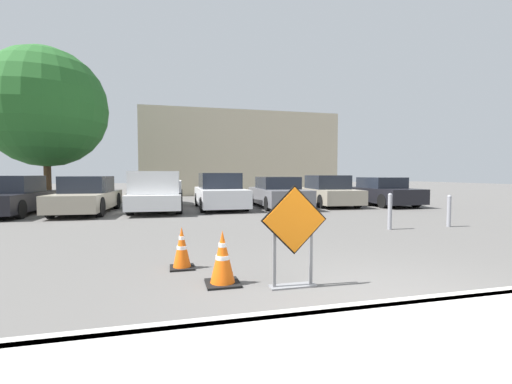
% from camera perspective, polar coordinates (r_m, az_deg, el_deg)
% --- Properties ---
extents(ground_plane, '(96.00, 96.00, 0.00)m').
position_cam_1_polar(ground_plane, '(13.44, -3.59, -3.47)').
color(ground_plane, '#565451').
extents(curb_lip, '(24.37, 0.20, 0.14)m').
position_cam_1_polar(curb_lip, '(4.22, 23.43, -17.21)').
color(curb_lip, '#ADAAA3').
rests_on(curb_lip, ground_plane).
extents(road_closed_sign, '(0.91, 0.20, 1.37)m').
position_cam_1_polar(road_closed_sign, '(4.57, 6.35, -6.51)').
color(road_closed_sign, black).
rests_on(road_closed_sign, ground_plane).
extents(traffic_cone_nearest, '(0.46, 0.46, 0.74)m').
position_cam_1_polar(traffic_cone_nearest, '(4.78, -5.60, -10.93)').
color(traffic_cone_nearest, black).
rests_on(traffic_cone_nearest, ground_plane).
extents(traffic_cone_second, '(0.38, 0.38, 0.67)m').
position_cam_1_polar(traffic_cone_second, '(5.66, -12.26, -9.13)').
color(traffic_cone_second, black).
rests_on(traffic_cone_second, ground_plane).
extents(parked_car_nearest, '(2.04, 4.50, 1.45)m').
position_cam_1_polar(parked_car_nearest, '(15.65, -35.70, -0.66)').
color(parked_car_nearest, black).
rests_on(parked_car_nearest, ground_plane).
extents(parked_car_second, '(1.98, 4.71, 1.43)m').
position_cam_1_polar(parked_car_second, '(14.84, -26.28, -0.59)').
color(parked_car_second, '#A39984').
rests_on(parked_car_second, ground_plane).
extents(pickup_truck, '(2.16, 5.46, 1.62)m').
position_cam_1_polar(pickup_truck, '(14.58, -16.15, -0.17)').
color(pickup_truck, silver).
rests_on(pickup_truck, ground_plane).
extents(parked_car_third, '(1.94, 4.49, 1.56)m').
position_cam_1_polar(parked_car_third, '(15.15, -6.06, -0.08)').
color(parked_car_third, silver).
rests_on(parked_car_third, ground_plane).
extents(parked_car_fourth, '(2.00, 4.73, 1.39)m').
position_cam_1_polar(parked_car_fourth, '(15.58, 3.65, -0.20)').
color(parked_car_fourth, slate).
rests_on(parked_car_fourth, ground_plane).
extents(parked_car_fifth, '(2.09, 4.34, 1.45)m').
position_cam_1_polar(parked_car_fifth, '(16.84, 11.88, 0.04)').
color(parked_car_fifth, '#A39984').
rests_on(parked_car_fifth, ground_plane).
extents(parked_car_sixth, '(1.94, 4.13, 1.36)m').
position_cam_1_polar(parked_car_sixth, '(17.71, 20.30, -0.03)').
color(parked_car_sixth, black).
rests_on(parked_car_sixth, ground_plane).
extents(bollard_nearest, '(0.12, 0.12, 0.99)m').
position_cam_1_polar(bollard_nearest, '(10.02, 21.41, -2.86)').
color(bollard_nearest, gray).
rests_on(bollard_nearest, ground_plane).
extents(bollard_second, '(0.12, 0.12, 0.92)m').
position_cam_1_polar(bollard_second, '(11.26, 29.48, -2.62)').
color(bollard_second, gray).
rests_on(bollard_second, ground_plane).
extents(building_facade_backdrop, '(14.44, 5.00, 6.09)m').
position_cam_1_polar(building_facade_backdrop, '(26.90, -2.99, 6.26)').
color(building_facade_backdrop, beige).
rests_on(building_facade_backdrop, ground_plane).
extents(street_tree_behind_lot, '(5.50, 5.50, 7.36)m').
position_cam_1_polar(street_tree_behind_lot, '(19.13, -31.68, 11.86)').
color(street_tree_behind_lot, '#513823').
rests_on(street_tree_behind_lot, ground_plane).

